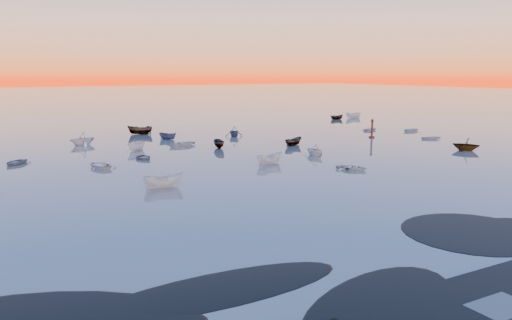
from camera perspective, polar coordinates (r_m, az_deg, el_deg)
ground at (r=123.34m, az=-17.63°, el=4.32°), size 600.00×600.00×0.00m
mud_lobes at (r=33.08m, az=21.37°, el=-10.48°), size 140.00×6.00×0.07m
moored_fleet at (r=78.14m, az=-10.62°, el=1.59°), size 124.00×58.00×1.20m
boat_near_center at (r=61.87m, az=1.55°, el=-0.43°), size 2.28×4.14×1.36m
boat_near_right at (r=68.62m, az=6.73°, el=0.54°), size 3.60×1.71×1.24m
channel_marker at (r=88.75m, az=13.12°, el=3.39°), size 0.98×0.98×3.49m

